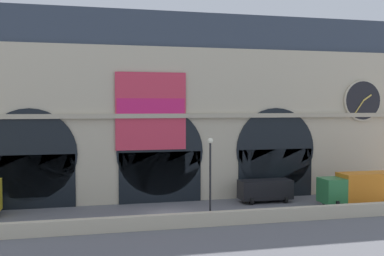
{
  "coord_description": "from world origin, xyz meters",
  "views": [
    {
      "loc": [
        -7.47,
        -39.63,
        9.43
      ],
      "look_at": [
        3.2,
        5.0,
        7.28
      ],
      "focal_mm": 43.37,
      "sensor_mm": 36.0,
      "label": 1
    }
  ],
  "objects": [
    {
      "name": "station_building",
      "position": [
        0.03,
        7.4,
        9.15
      ],
      "size": [
        50.9,
        5.19,
        18.82
      ],
      "color": "beige",
      "rests_on": "ground"
    },
    {
      "name": "van_mideast",
      "position": [
        10.05,
        2.68,
        1.25
      ],
      "size": [
        5.2,
        2.48,
        2.2
      ],
      "color": "black",
      "rests_on": "ground"
    },
    {
      "name": "ground_plane",
      "position": [
        0.0,
        0.0,
        0.0
      ],
      "size": [
        200.0,
        200.0,
        0.0
      ],
      "primitive_type": "plane",
      "color": "slate"
    },
    {
      "name": "quay_parapet_wall",
      "position": [
        0.0,
        -4.79,
        0.55
      ],
      "size": [
        90.0,
        0.7,
        1.09
      ],
      "primitive_type": "cube",
      "color": "beige",
      "rests_on": "ground"
    },
    {
      "name": "street_lamp_quayside",
      "position": [
        2.56,
        -3.99,
        4.41
      ],
      "size": [
        0.44,
        0.44,
        6.9
      ],
      "color": "black",
      "rests_on": "ground"
    },
    {
      "name": "box_truck_east",
      "position": [
        18.11,
        -0.88,
        1.7
      ],
      "size": [
        7.5,
        2.91,
        3.12
      ],
      "color": "#2D7A42",
      "rests_on": "ground"
    }
  ]
}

